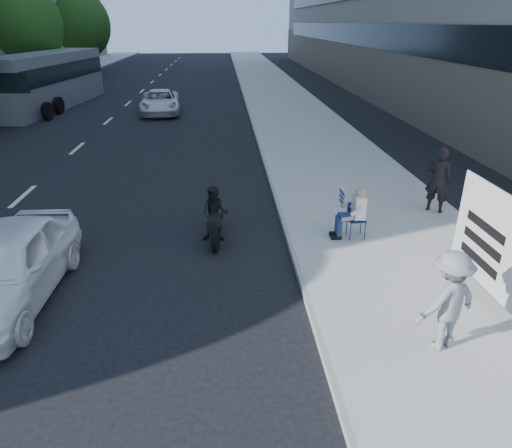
{
  "coord_description": "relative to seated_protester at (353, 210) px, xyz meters",
  "views": [
    {
      "loc": [
        -0.09,
        -6.04,
        5.07
      ],
      "look_at": [
        0.53,
        2.62,
        1.21
      ],
      "focal_mm": 32.0,
      "sensor_mm": 36.0,
      "label": 1
    }
  ],
  "objects": [
    {
      "name": "ground",
      "position": [
        -3.0,
        -4.06,
        -0.87
      ],
      "size": [
        160.0,
        160.0,
        0.0
      ],
      "primitive_type": "plane",
      "color": "black",
      "rests_on": "ground"
    },
    {
      "name": "near_sidewalk",
      "position": [
        1.0,
        15.94,
        -0.8
      ],
      "size": [
        5.0,
        120.0,
        0.15
      ],
      "primitive_type": "cube",
      "color": "#A7A39C",
      "rests_on": "ground"
    },
    {
      "name": "tree_far_d",
      "position": [
        -16.7,
        25.94,
        4.01
      ],
      "size": [
        4.8,
        4.8,
        7.65
      ],
      "color": "#382616",
      "rests_on": "ground"
    },
    {
      "name": "tree_far_e",
      "position": [
        -16.7,
        39.94,
        3.91
      ],
      "size": [
        5.4,
        5.4,
        7.89
      ],
      "color": "#382616",
      "rests_on": "ground"
    },
    {
      "name": "seated_protester",
      "position": [
        0.0,
        0.0,
        0.0
      ],
      "size": [
        0.83,
        1.12,
        1.31
      ],
      "color": "navy",
      "rests_on": "near_sidewalk"
    },
    {
      "name": "jogger",
      "position": [
        0.39,
        -4.22,
        0.14
      ],
      "size": [
        1.27,
        0.98,
        1.73
      ],
      "primitive_type": "imported",
      "rotation": [
        0.0,
        0.0,
        3.49
      ],
      "color": "gray",
      "rests_on": "near_sidewalk"
    },
    {
      "name": "pedestrian_woman",
      "position": [
        2.8,
        1.51,
        0.2
      ],
      "size": [
        0.8,
        0.75,
        1.84
      ],
      "primitive_type": "imported",
      "rotation": [
        0.0,
        0.0,
        2.53
      ],
      "color": "black",
      "rests_on": "near_sidewalk"
    },
    {
      "name": "protest_banner",
      "position": [
        1.78,
        -3.15,
        0.53
      ],
      "size": [
        0.08,
        3.06,
        2.2
      ],
      "color": "#4C4C4C",
      "rests_on": "near_sidewalk"
    },
    {
      "name": "white_sedan_near",
      "position": [
        -7.35,
        -2.06,
        -0.13
      ],
      "size": [
        1.87,
        4.43,
        1.5
      ],
      "primitive_type": "imported",
      "rotation": [
        0.0,
        0.0,
        -0.02
      ],
      "color": "white",
      "rests_on": "ground"
    },
    {
      "name": "white_sedan_far",
      "position": [
        -6.82,
        18.11,
        -0.2
      ],
      "size": [
        2.65,
        5.04,
        1.35
      ],
      "primitive_type": "imported",
      "rotation": [
        0.0,
        0.0,
        0.09
      ],
      "color": "silver",
      "rests_on": "ground"
    },
    {
      "name": "motorcycle",
      "position": [
        -3.35,
        0.37,
        -0.24
      ],
      "size": [
        0.76,
        2.05,
        1.42
      ],
      "rotation": [
        0.0,
        0.0,
        -0.14
      ],
      "color": "black",
      "rests_on": "ground"
    },
    {
      "name": "bus",
      "position": [
        -14.11,
        20.87,
        0.76
      ],
      "size": [
        3.95,
        12.3,
        3.3
      ],
      "rotation": [
        0.0,
        0.0,
        -0.12
      ],
      "color": "slate",
      "rests_on": "ground"
    }
  ]
}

